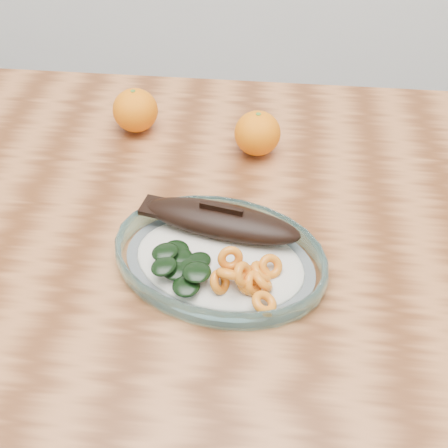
{
  "coord_description": "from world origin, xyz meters",
  "views": [
    {
      "loc": [
        0.15,
        -0.6,
        1.31
      ],
      "look_at": [
        0.09,
        -0.03,
        0.77
      ],
      "focal_mm": 45.0,
      "sensor_mm": 36.0,
      "label": 1
    }
  ],
  "objects_px": {
    "dining_table": "(170,260)",
    "orange_left": "(135,110)",
    "plated_meal": "(219,255)",
    "orange_right": "(257,133)"
  },
  "relations": [
    {
      "from": "dining_table",
      "to": "orange_left",
      "type": "bearing_deg",
      "value": 112.39
    },
    {
      "from": "plated_meal",
      "to": "orange_right",
      "type": "bearing_deg",
      "value": 95.57
    },
    {
      "from": "dining_table",
      "to": "plated_meal",
      "type": "height_order",
      "value": "plated_meal"
    },
    {
      "from": "plated_meal",
      "to": "orange_left",
      "type": "relative_size",
      "value": 8.01
    },
    {
      "from": "plated_meal",
      "to": "orange_right",
      "type": "xyz_separation_m",
      "value": [
        0.03,
        0.26,
        0.02
      ]
    },
    {
      "from": "dining_table",
      "to": "plated_meal",
      "type": "distance_m",
      "value": 0.17
    },
    {
      "from": "orange_left",
      "to": "plated_meal",
      "type": "bearing_deg",
      "value": -59.8
    },
    {
      "from": "plated_meal",
      "to": "dining_table",
      "type": "bearing_deg",
      "value": 147.6
    },
    {
      "from": "plated_meal",
      "to": "orange_left",
      "type": "distance_m",
      "value": 0.35
    },
    {
      "from": "plated_meal",
      "to": "orange_left",
      "type": "height_order",
      "value": "same"
    }
  ]
}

